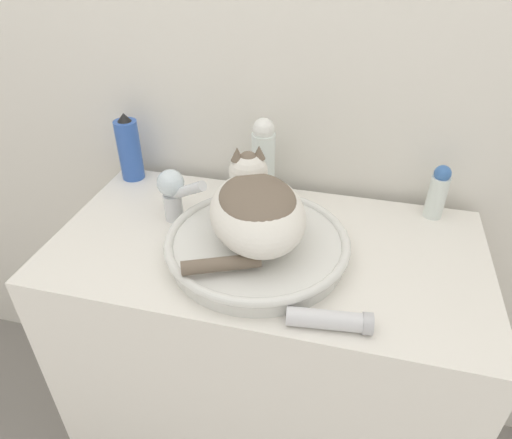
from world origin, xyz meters
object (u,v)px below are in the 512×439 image
object	(u,v)px
faucet	(174,191)
lotion_bottle_white	(263,158)
deodorant_stick	(438,192)
cream_tube	(330,320)
spray_bottle_trigger	(129,149)
cat	(256,207)

from	to	relation	value
faucet	lotion_bottle_white	world-z (taller)	lotion_bottle_white
faucet	deodorant_stick	bearing A→B (deg)	36.44
cream_tube	spray_bottle_trigger	bearing A→B (deg)	144.70
cat	spray_bottle_trigger	xyz separation A→B (m)	(-0.41, 0.24, -0.03)
faucet	lotion_bottle_white	distance (m)	0.24
cat	spray_bottle_trigger	size ratio (longest dim) A/B	1.75
cat	deodorant_stick	distance (m)	0.46
faucet	deodorant_stick	world-z (taller)	deodorant_stick
deodorant_stick	cat	bearing A→B (deg)	-147.50
lotion_bottle_white	cream_tube	world-z (taller)	lotion_bottle_white
cream_tube	cat	bearing A→B (deg)	135.70
faucet	spray_bottle_trigger	bearing A→B (deg)	160.57
faucet	cream_tube	xyz separation A→B (m)	(0.40, -0.25, -0.06)
deodorant_stick	cream_tube	size ratio (longest dim) A/B	0.88
cat	lotion_bottle_white	bearing A→B (deg)	-14.73
deodorant_stick	spray_bottle_trigger	distance (m)	0.80
cat	deodorant_stick	size ratio (longest dim) A/B	2.40
cat	faucet	bearing A→B (deg)	45.89
cat	faucet	size ratio (longest dim) A/B	2.42
lotion_bottle_white	spray_bottle_trigger	size ratio (longest dim) A/B	1.12
deodorant_stick	cream_tube	world-z (taller)	deodorant_stick
faucet	spray_bottle_trigger	size ratio (longest dim) A/B	0.72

